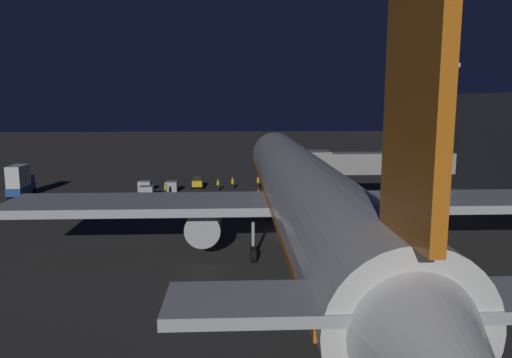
{
  "coord_description": "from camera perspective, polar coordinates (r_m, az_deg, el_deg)",
  "views": [
    {
      "loc": [
        5.8,
        47.42,
        13.29
      ],
      "look_at": [
        3.0,
        -12.84,
        3.5
      ],
      "focal_mm": 34.44,
      "sensor_mm": 36.0,
      "label": 1
    }
  ],
  "objects": [
    {
      "name": "ground_crew_near_nose_gear",
      "position": [
        73.68,
        0.25,
        -0.34
      ],
      "size": [
        0.4,
        0.4,
        1.91
      ],
      "color": "black",
      "rests_on": "ground_plane"
    },
    {
      "name": "ground_crew_by_tug",
      "position": [
        73.29,
        -2.74,
        -0.46
      ],
      "size": [
        0.4,
        0.4,
        1.79
      ],
      "color": "black",
      "rests_on": "ground_plane"
    },
    {
      "name": "ops_van",
      "position": [
        75.38,
        -25.74,
        -0.21
      ],
      "size": [
        2.36,
        5.32,
        4.37
      ],
      "color": "#234C9E",
      "rests_on": "ground_plane"
    },
    {
      "name": "ground_crew_under_port_wing",
      "position": [
        72.08,
        -4.44,
        -0.66
      ],
      "size": [
        0.4,
        0.4,
        1.74
      ],
      "color": "black",
      "rests_on": "ground_plane"
    },
    {
      "name": "jet_bridge",
      "position": [
        60.68,
        12.56,
        1.77
      ],
      "size": [
        18.36,
        3.4,
        7.2
      ],
      "color": "#9E9E99",
      "rests_on": "ground_plane"
    },
    {
      "name": "apron_floodlight_mast",
      "position": [
        77.69,
        21.25,
        6.68
      ],
      "size": [
        2.9,
        0.5,
        18.49
      ],
      "color": "#59595E",
      "rests_on": "ground_plane"
    },
    {
      "name": "baggage_container_near_belt",
      "position": [
        69.18,
        -12.58,
        -1.44
      ],
      "size": [
        1.79,
        1.54,
        1.52
      ],
      "primitive_type": "cube",
      "color": "#B7BABF",
      "rests_on": "ground_plane"
    },
    {
      "name": "airliner_at_gate",
      "position": [
        41.09,
        5.5,
        -1.67
      ],
      "size": [
        49.29,
        63.73,
        18.1
      ],
      "color": "silver",
      "rests_on": "ground_plane"
    },
    {
      "name": "traffic_cone_nose_port",
      "position": [
        71.9,
        3.77,
        -1.23
      ],
      "size": [
        0.36,
        0.36,
        0.55
      ],
      "primitive_type": "cone",
      "color": "orange",
      "rests_on": "ground_plane"
    },
    {
      "name": "pushback_tug",
      "position": [
        74.94,
        -6.8,
        -0.46
      ],
      "size": [
        1.86,
        2.58,
        1.95
      ],
      "color": "yellow",
      "rests_on": "ground_plane"
    },
    {
      "name": "baggage_container_far_row",
      "position": [
        72.19,
        -9.79,
        -0.89
      ],
      "size": [
        1.68,
        1.9,
        1.58
      ],
      "primitive_type": "cube",
      "color": "#B7BABF",
      "rests_on": "ground_plane"
    },
    {
      "name": "ground_crew_by_belt_loader",
      "position": [
        69.33,
        -10.45,
        -1.13
      ],
      "size": [
        0.4,
        0.4,
        1.86
      ],
      "color": "black",
      "rests_on": "ground_plane"
    },
    {
      "name": "traffic_cone_nose_starboard",
      "position": [
        71.54,
        0.27,
        -1.26
      ],
      "size": [
        0.36,
        0.36,
        0.55
      ],
      "primitive_type": "cone",
      "color": "orange",
      "rests_on": "ground_plane"
    },
    {
      "name": "baggage_container_mid_row",
      "position": [
        73.82,
        -12.8,
        -0.79
      ],
      "size": [
        1.79,
        1.66,
        1.5
      ],
      "primitive_type": "cube",
      "color": "#B7BABF",
      "rests_on": "ground_plane"
    },
    {
      "name": "ground_plane",
      "position": [
        49.59,
        4.18,
        -6.35
      ],
      "size": [
        320.0,
        320.0,
        0.0
      ],
      "primitive_type": "plane",
      "color": "#383533"
    }
  ]
}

